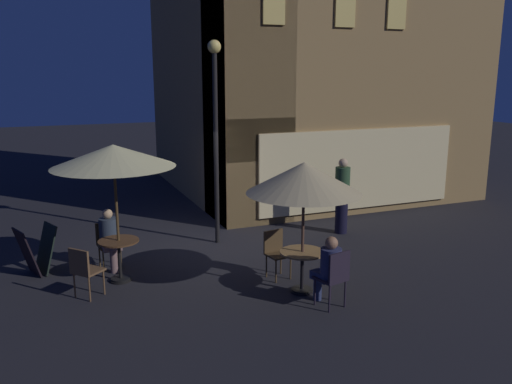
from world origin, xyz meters
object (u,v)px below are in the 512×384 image
patio_umbrella_0 (304,178)px  patron_seated_0 (328,266)px  patio_umbrella_1 (113,156)px  street_lamp_near_corner (215,115)px  patron_standing_2 (342,196)px  cafe_chair_1 (276,249)px  cafe_chair_2 (108,240)px  cafe_chair_0 (335,274)px  menu_sandwich_board (37,250)px  patron_seated_1 (109,235)px  cafe_chair_3 (84,268)px  cafe_table_1 (119,251)px  cafe_table_0 (302,262)px

patio_umbrella_0 → patron_seated_0: 1.49m
patio_umbrella_1 → street_lamp_near_corner: bearing=32.0°
street_lamp_near_corner → patron_standing_2: street_lamp_near_corner is taller
cafe_chair_1 → cafe_chair_2: (-2.81, 1.75, -0.00)m
cafe_chair_0 → menu_sandwich_board: bearing=39.2°
cafe_chair_1 → patron_standing_2: bearing=118.0°
cafe_chair_1 → patron_seated_1: bearing=-128.9°
menu_sandwich_board → cafe_chair_3: (0.74, -1.50, 0.07)m
patio_umbrella_0 → cafe_chair_1: bearing=99.0°
menu_sandwich_board → street_lamp_near_corner: bearing=-13.2°
patron_seated_0 → cafe_chair_2: bearing=31.0°
menu_sandwich_board → patio_umbrella_1: 2.49m
patron_seated_0 → patron_seated_1: (-3.07, 3.06, -0.00)m
menu_sandwich_board → cafe_chair_2: 1.31m
cafe_table_1 → patio_umbrella_0: size_ratio=0.34×
cafe_table_0 → cafe_chair_1: cafe_chair_1 is taller
menu_sandwich_board → cafe_chair_3: menu_sandwich_board is taller
cafe_chair_1 → menu_sandwich_board: bearing=-123.1°
patio_umbrella_0 → menu_sandwich_board: bearing=148.0°
menu_sandwich_board → patio_umbrella_1: bearing=-55.2°
cafe_chair_0 → patron_standing_2: 4.24m
patio_umbrella_0 → cafe_table_0: bearing=-63.4°
cafe_chair_3 → patron_seated_0: (3.66, -1.79, 0.14)m
patron_seated_0 → patron_standing_2: (2.32, 3.41, 0.23)m
patio_umbrella_0 → cafe_chair_3: 3.98m
patio_umbrella_0 → cafe_chair_1: size_ratio=2.59×
cafe_chair_0 → patron_seated_0: 0.18m
menu_sandwich_board → cafe_chair_0: size_ratio=0.94×
cafe_chair_1 → cafe_chair_3: size_ratio=0.99×
street_lamp_near_corner → cafe_table_0: street_lamp_near_corner is taller
cafe_chair_3 → cafe_chair_0: bearing=-68.1°
patio_umbrella_0 → cafe_chair_2: 4.18m
menu_sandwich_board → patron_seated_1: bearing=-31.2°
cafe_chair_1 → patron_seated_0: size_ratio=0.75×
patron_seated_1 → cafe_chair_2: bearing=180.0°
cafe_table_1 → cafe_chair_1: bearing=-18.3°
cafe_chair_0 → cafe_chair_2: 4.58m
cafe_chair_0 → patron_standing_2: patron_standing_2 is taller
cafe_table_1 → patron_seated_0: (3.00, -2.35, 0.11)m
patio_umbrella_0 → cafe_chair_1: (-0.13, 0.81, -1.49)m
cafe_chair_2 → patron_standing_2: 5.43m
cafe_table_0 → patron_standing_2: (2.47, 2.77, 0.35)m
patron_seated_1 → street_lamp_near_corner: bearing=101.2°
cafe_chair_2 → patron_seated_1: (0.02, -0.14, 0.15)m
cafe_chair_2 → patron_seated_1: patron_seated_1 is taller
patio_umbrella_1 → cafe_chair_1: (2.72, -0.90, -1.78)m
cafe_table_1 → cafe_chair_3: 0.86m
street_lamp_near_corner → menu_sandwich_board: bearing=-172.0°
menu_sandwich_board → patron_seated_0: bearing=-58.1°
cafe_table_0 → cafe_chair_2: (-2.94, 2.56, -0.02)m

